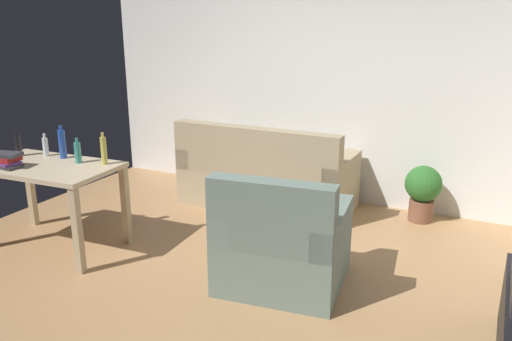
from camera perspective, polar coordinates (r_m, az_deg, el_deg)
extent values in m
cube|color=tan|center=(4.18, -4.35, -11.65)|extent=(5.20, 4.40, 0.02)
cube|color=white|center=(5.72, 6.74, 10.34)|extent=(5.20, 0.10, 2.70)
cube|color=tan|center=(5.58, 1.33, -1.82)|extent=(1.81, 0.84, 0.40)
cube|color=tan|center=(5.16, -0.22, 1.95)|extent=(1.81, 0.16, 0.52)
cube|color=tan|center=(5.21, 9.63, 0.16)|extent=(0.16, 0.84, 0.22)
cube|color=tan|center=(5.87, -5.99, 2.19)|extent=(0.16, 0.84, 0.22)
cube|color=#C6B28E|center=(4.75, -22.29, 0.38)|extent=(1.24, 0.77, 0.04)
cube|color=tan|center=(4.28, -19.27, -6.39)|extent=(0.06, 0.06, 0.72)
cube|color=tan|center=(5.45, -23.78, -1.98)|extent=(0.06, 0.06, 0.72)
cube|color=tan|center=(4.72, -14.30, -3.80)|extent=(0.06, 0.06, 0.72)
cylinder|color=brown|center=(5.42, 17.86, -4.22)|extent=(0.24, 0.24, 0.22)
sphere|color=#2D6B28|center=(5.34, 18.13, -1.41)|extent=(0.36, 0.36, 0.36)
cube|color=slate|center=(4.00, 3.10, -9.62)|extent=(1.00, 0.94, 0.40)
cube|color=slate|center=(3.51, 1.66, -5.22)|extent=(0.91, 0.27, 0.52)
cube|color=slate|center=(3.80, 8.57, -6.14)|extent=(0.26, 0.85, 0.22)
cube|color=slate|center=(3.98, -1.97, -4.84)|extent=(0.26, 0.85, 0.22)
cylinder|color=black|center=(5.12, -24.94, 2.53)|extent=(0.05, 0.05, 0.19)
cylinder|color=black|center=(5.09, -25.10, 3.79)|extent=(0.02, 0.02, 0.04)
cylinder|color=silver|center=(5.02, -22.38, 2.45)|extent=(0.05, 0.05, 0.17)
cylinder|color=silver|center=(5.00, -22.51, 3.60)|extent=(0.02, 0.02, 0.04)
cylinder|color=#2347A3|center=(4.88, -20.76, 2.77)|extent=(0.06, 0.06, 0.26)
cylinder|color=#2347A3|center=(4.84, -20.94, 4.47)|extent=(0.03, 0.03, 0.04)
cylinder|color=teal|center=(4.68, -19.24, 1.88)|extent=(0.06, 0.06, 0.18)
cylinder|color=teal|center=(4.65, -19.37, 3.20)|extent=(0.03, 0.03, 0.04)
cylinder|color=#BCB24C|center=(4.56, -16.58, 2.12)|extent=(0.05, 0.05, 0.24)
cylinder|color=#BCB24C|center=(4.52, -16.73, 3.83)|extent=(0.02, 0.02, 0.04)
cube|color=#333338|center=(4.79, -25.94, 0.48)|extent=(0.26, 0.16, 0.03)
cube|color=#593372|center=(4.78, -25.99, 0.80)|extent=(0.25, 0.19, 0.03)
cube|color=maroon|center=(4.79, -26.17, 1.23)|extent=(0.24, 0.19, 0.04)
cube|color=#333338|center=(4.77, -26.19, 1.61)|extent=(0.29, 0.21, 0.03)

